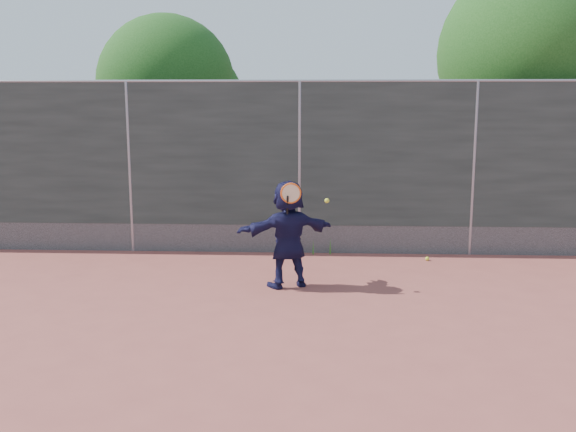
{
  "coord_description": "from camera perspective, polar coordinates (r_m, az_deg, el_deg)",
  "views": [
    {
      "loc": [
        0.33,
        -7.64,
        2.66
      ],
      "look_at": [
        -0.1,
        1.39,
        1.04
      ],
      "focal_mm": 40.0,
      "sensor_mm": 36.0,
      "label": 1
    }
  ],
  "objects": [
    {
      "name": "ground",
      "position": [
        8.09,
        0.24,
        -9.02
      ],
      "size": [
        80.0,
        80.0,
        0.0
      ],
      "primitive_type": "plane",
      "color": "#9E4C42",
      "rests_on": "ground"
    },
    {
      "name": "ball_ground",
      "position": [
        11.12,
        12.28,
        -3.73
      ],
      "size": [
        0.07,
        0.07,
        0.07
      ],
      "primitive_type": "sphere",
      "color": "#D0D930",
      "rests_on": "ground"
    },
    {
      "name": "weed_clump",
      "position": [
        11.31,
        2.48,
        -2.75
      ],
      "size": [
        0.68,
        0.07,
        0.3
      ],
      "color": "#387226",
      "rests_on": "ground"
    },
    {
      "name": "tree_right",
      "position": [
        14.1,
        21.26,
        12.88
      ],
      "size": [
        3.78,
        3.6,
        5.39
      ],
      "color": "#382314",
      "rests_on": "ground"
    },
    {
      "name": "player",
      "position": [
        9.23,
        -0.0,
        -1.59
      ],
      "size": [
        1.51,
        0.99,
        1.56
      ],
      "primitive_type": "imported",
      "rotation": [
        0.0,
        0.0,
        3.54
      ],
      "color": "#16153B",
      "rests_on": "ground"
    },
    {
      "name": "swing_action",
      "position": [
        8.93,
        0.57,
        1.86
      ],
      "size": [
        0.68,
        0.17,
        0.51
      ],
      "color": "#E75A15",
      "rests_on": "ground"
    },
    {
      "name": "tree_left",
      "position": [
        14.54,
        -10.09,
        11.12
      ],
      "size": [
        3.15,
        3.0,
        4.53
      ],
      "color": "#382314",
      "rests_on": "ground"
    },
    {
      "name": "fence",
      "position": [
        11.19,
        1.03,
        4.64
      ],
      "size": [
        20.0,
        0.06,
        3.03
      ],
      "color": "#38423D",
      "rests_on": "ground"
    }
  ]
}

